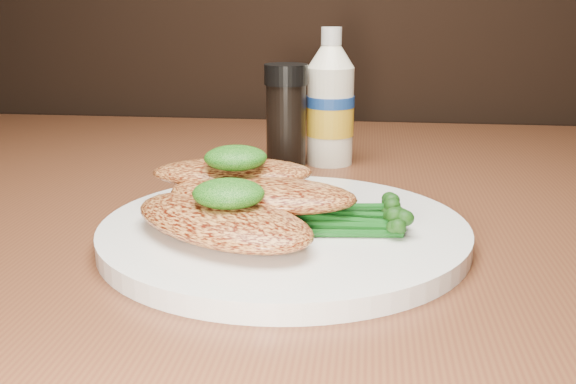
# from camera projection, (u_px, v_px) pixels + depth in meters

# --- Properties ---
(plate) EXTENTS (0.29, 0.29, 0.02)m
(plate) POSITION_uv_depth(u_px,v_px,m) (284.00, 232.00, 0.53)
(plate) COLOR white
(plate) RESTS_ON dining_table
(chicken_front) EXTENTS (0.18, 0.16, 0.03)m
(chicken_front) POSITION_uv_depth(u_px,v_px,m) (222.00, 220.00, 0.50)
(chicken_front) COLOR #CF8441
(chicken_front) RESTS_ON plate
(chicken_mid) EXTENTS (0.16, 0.09, 0.02)m
(chicken_mid) POSITION_uv_depth(u_px,v_px,m) (262.00, 194.00, 0.53)
(chicken_mid) COLOR #CF8441
(chicken_mid) RESTS_ON plate
(chicken_back) EXTENTS (0.14, 0.08, 0.02)m
(chicken_back) POSITION_uv_depth(u_px,v_px,m) (233.00, 172.00, 0.57)
(chicken_back) COLOR #CF8441
(chicken_back) RESTS_ON plate
(pesto_front) EXTENTS (0.06, 0.05, 0.02)m
(pesto_front) POSITION_uv_depth(u_px,v_px,m) (229.00, 193.00, 0.49)
(pesto_front) COLOR #083808
(pesto_front) RESTS_ON chicken_front
(pesto_back) EXTENTS (0.06, 0.06, 0.02)m
(pesto_back) POSITION_uv_depth(u_px,v_px,m) (236.00, 158.00, 0.55)
(pesto_back) COLOR #083808
(pesto_back) RESTS_ON chicken_back
(broccolini_bundle) EXTENTS (0.14, 0.11, 0.02)m
(broccolini_bundle) POSITION_uv_depth(u_px,v_px,m) (333.00, 211.00, 0.52)
(broccolini_bundle) COLOR #104B14
(broccolini_bundle) RESTS_ON plate
(mayo_bottle) EXTENTS (0.07, 0.07, 0.16)m
(mayo_bottle) POSITION_uv_depth(u_px,v_px,m) (330.00, 97.00, 0.76)
(mayo_bottle) COLOR white
(mayo_bottle) RESTS_ON dining_table
(pepper_grinder) EXTENTS (0.06, 0.06, 0.12)m
(pepper_grinder) POSITION_uv_depth(u_px,v_px,m) (286.00, 117.00, 0.74)
(pepper_grinder) COLOR black
(pepper_grinder) RESTS_ON dining_table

